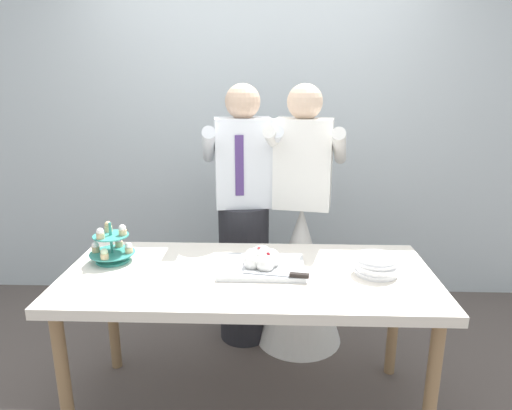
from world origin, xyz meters
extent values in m
plane|color=#564C47|center=(0.00, 0.00, 0.00)|extent=(8.00, 8.00, 0.00)
cube|color=silver|center=(0.00, 1.44, 1.45)|extent=(5.20, 0.10, 2.90)
cube|color=silver|center=(0.00, 0.00, 0.75)|extent=(1.80, 0.80, 0.05)
cylinder|color=olive|center=(-0.82, -0.32, 0.36)|extent=(0.06, 0.06, 0.72)
cylinder|color=olive|center=(0.82, -0.32, 0.36)|extent=(0.06, 0.06, 0.72)
cylinder|color=olive|center=(-0.82, 0.32, 0.36)|extent=(0.06, 0.06, 0.72)
cylinder|color=olive|center=(0.82, 0.32, 0.36)|extent=(0.06, 0.06, 0.72)
cylinder|color=teal|center=(-0.71, 0.12, 0.78)|extent=(0.17, 0.17, 0.01)
cylinder|color=teal|center=(-0.71, 0.12, 0.88)|extent=(0.01, 0.01, 0.21)
cylinder|color=teal|center=(-0.71, 0.12, 0.82)|extent=(0.23, 0.23, 0.01)
cylinder|color=#D1B784|center=(-0.62, 0.12, 0.84)|extent=(0.04, 0.04, 0.03)
sphere|color=white|center=(-0.62, 0.12, 0.86)|extent=(0.04, 0.04, 0.04)
cylinder|color=#D1B784|center=(-0.70, 0.20, 0.84)|extent=(0.04, 0.04, 0.03)
sphere|color=#EAB7C6|center=(-0.70, 0.20, 0.86)|extent=(0.04, 0.04, 0.04)
cylinder|color=#D1B784|center=(-0.80, 0.12, 0.84)|extent=(0.04, 0.04, 0.03)
sphere|color=white|center=(-0.80, 0.12, 0.86)|extent=(0.04, 0.04, 0.04)
cylinder|color=#D1B784|center=(-0.72, 0.03, 0.84)|extent=(0.04, 0.04, 0.03)
sphere|color=beige|center=(-0.72, 0.03, 0.86)|extent=(0.04, 0.04, 0.04)
cylinder|color=teal|center=(-0.71, 0.12, 0.92)|extent=(0.18, 0.18, 0.01)
cylinder|color=#D1B784|center=(-0.65, 0.12, 0.93)|extent=(0.04, 0.04, 0.03)
sphere|color=white|center=(-0.65, 0.12, 0.96)|extent=(0.04, 0.04, 0.04)
cylinder|color=#D1B784|center=(-0.74, 0.17, 0.93)|extent=(0.04, 0.04, 0.03)
sphere|color=#D6B27A|center=(-0.74, 0.17, 0.96)|extent=(0.04, 0.04, 0.04)
cylinder|color=#D1B784|center=(-0.74, 0.06, 0.93)|extent=(0.04, 0.04, 0.03)
sphere|color=white|center=(-0.74, 0.06, 0.96)|extent=(0.04, 0.04, 0.04)
cube|color=silver|center=(0.06, 0.04, 0.79)|extent=(0.42, 0.31, 0.02)
sphere|color=white|center=(0.11, 0.04, 0.83)|extent=(0.10, 0.10, 0.10)
sphere|color=white|center=(0.08, 0.10, 0.83)|extent=(0.08, 0.08, 0.08)
sphere|color=white|center=(0.02, 0.07, 0.83)|extent=(0.09, 0.09, 0.09)
sphere|color=white|center=(0.02, 0.01, 0.83)|extent=(0.09, 0.09, 0.09)
sphere|color=white|center=(0.08, -0.02, 0.83)|extent=(0.09, 0.09, 0.09)
sphere|color=white|center=(0.06, 0.04, 0.84)|extent=(0.11, 0.11, 0.11)
sphere|color=#B21923|center=(0.06, 0.05, 0.89)|extent=(0.02, 0.02, 0.02)
sphere|color=#B21923|center=(0.10, -0.01, 0.87)|extent=(0.02, 0.02, 0.02)
sphere|color=#DB474C|center=(0.05, 0.02, 0.89)|extent=(0.02, 0.02, 0.02)
sphere|color=#DB474C|center=(0.06, 0.02, 0.88)|extent=(0.02, 0.02, 0.02)
cube|color=silver|center=(0.09, -0.08, 0.80)|extent=(0.23, 0.06, 0.00)
cube|color=black|center=(0.24, -0.10, 0.81)|extent=(0.09, 0.04, 0.02)
cylinder|color=white|center=(0.62, 0.01, 0.78)|extent=(0.20, 0.20, 0.01)
cylinder|color=white|center=(0.62, 0.01, 0.79)|extent=(0.20, 0.20, 0.01)
cylinder|color=white|center=(0.62, 0.01, 0.80)|extent=(0.20, 0.20, 0.01)
cylinder|color=white|center=(0.62, 0.01, 0.81)|extent=(0.20, 0.20, 0.01)
cylinder|color=white|center=(0.62, 0.00, 0.82)|extent=(0.20, 0.20, 0.01)
cylinder|color=white|center=(0.62, 0.01, 0.84)|extent=(0.20, 0.20, 0.01)
cylinder|color=white|center=(0.62, 0.00, 0.85)|extent=(0.20, 0.20, 0.01)
cylinder|color=white|center=(0.62, 0.01, 0.86)|extent=(0.20, 0.20, 0.01)
cylinder|color=#232328|center=(-0.07, 0.69, 0.46)|extent=(0.32, 0.32, 0.92)
cube|color=white|center=(-0.07, 0.69, 1.19)|extent=(0.37, 0.25, 0.54)
sphere|color=#D8B293|center=(-0.07, 0.69, 1.55)|extent=(0.21, 0.21, 0.21)
cylinder|color=white|center=(-0.27, 0.66, 1.30)|extent=(0.15, 0.49, 0.28)
cylinder|color=white|center=(0.10, 0.72, 1.30)|extent=(0.15, 0.49, 0.28)
cube|color=#4C3372|center=(-0.08, 0.59, 1.19)|extent=(0.05, 0.02, 0.36)
cone|color=white|center=(0.30, 0.67, 0.46)|extent=(0.56, 0.56, 0.92)
cube|color=white|center=(0.30, 0.67, 1.19)|extent=(0.37, 0.26, 0.54)
sphere|color=beige|center=(0.30, 0.67, 1.55)|extent=(0.21, 0.21, 0.21)
cylinder|color=white|center=(0.13, 0.70, 1.30)|extent=(0.16, 0.49, 0.28)
cylinder|color=white|center=(0.51, 0.63, 1.30)|extent=(0.16, 0.49, 0.28)
camera|label=1|loc=(0.11, -2.04, 1.70)|focal=31.86mm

